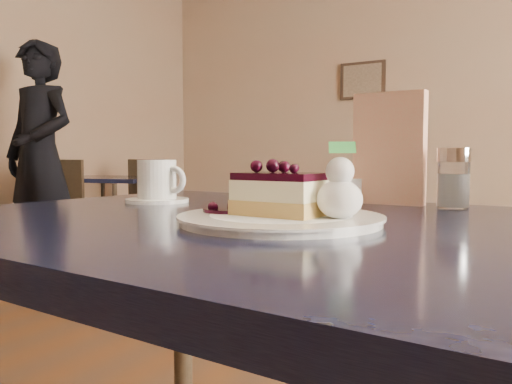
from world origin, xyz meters
The scene contains 11 objects.
main_table centered at (-0.07, 0.31, 0.69)m, with size 1.28×0.89×0.77m.
dessert_plate centered at (-0.07, 0.26, 0.77)m, with size 0.29×0.29×0.01m, color white.
cheesecake_slice centered at (-0.07, 0.26, 0.81)m, with size 0.13×0.09×0.06m.
whipped_cream centered at (0.02, 0.26, 0.81)m, with size 0.06×0.06×0.06m.
berry_sauce centered at (-0.16, 0.26, 0.78)m, with size 0.08×0.08×0.01m, color black.
coffee_set centered at (-0.45, 0.43, 0.81)m, with size 0.14×0.13×0.09m.
menu_card centered at (-0.02, 0.63, 0.88)m, with size 0.14×0.03×0.23m, color beige.
sugar_shaker centered at (0.11, 0.62, 0.83)m, with size 0.06×0.06×0.11m.
napkin_stack centered at (-0.13, 0.59, 0.79)m, with size 0.12×0.12×0.05m, color white.
bg_table_far_left centered at (-3.20, 2.88, 0.06)m, with size 1.07×1.66×1.10m.
patron centered at (-3.14, 2.14, 0.88)m, with size 0.64×0.42×1.77m, color black.
Camera 1 is at (0.26, -0.38, 0.86)m, focal length 35.00 mm.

